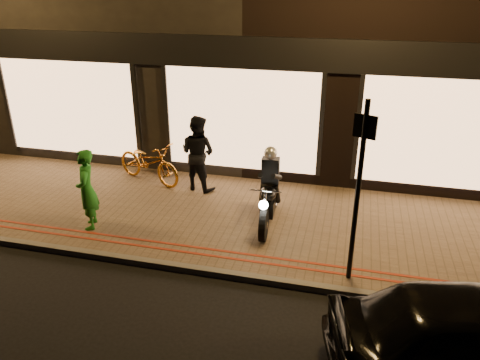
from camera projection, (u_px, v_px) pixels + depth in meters
name	position (u px, v px, depth m)	size (l,w,h in m)	color
ground	(186.00, 273.00, 8.06)	(90.00, 90.00, 0.00)	black
sidewalk	(219.00, 217.00, 9.81)	(50.00, 4.00, 0.12)	brown
kerb_stone	(187.00, 269.00, 8.08)	(50.00, 0.14, 0.12)	#59544C
red_kerb_lines	(196.00, 250.00, 8.50)	(50.00, 0.26, 0.01)	maroon
motorcycle	(269.00, 195.00, 9.22)	(0.60, 1.94, 1.59)	black
sign_post	(359.00, 185.00, 7.08)	(0.33, 0.16, 3.00)	black
bicycle_gold	(149.00, 162.00, 11.17)	(0.66, 1.90, 1.00)	#C67923
person_green	(87.00, 190.00, 9.01)	(0.59, 0.39, 1.61)	#1E701E
person_dark	(198.00, 153.00, 10.65)	(0.85, 0.66, 1.75)	black
parked_car	(480.00, 337.00, 5.75)	(1.50, 3.72, 1.27)	black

